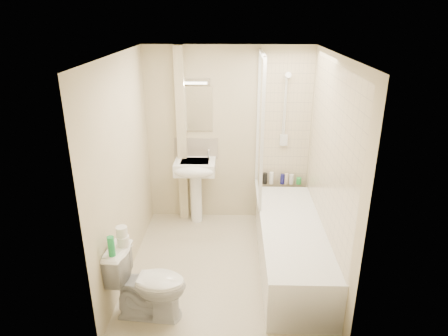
{
  "coord_description": "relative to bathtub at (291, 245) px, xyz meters",
  "views": [
    {
      "loc": [
        0.09,
        -3.93,
        2.79
      ],
      "look_at": [
        -0.02,
        0.2,
        1.16
      ],
      "focal_mm": 32.0,
      "sensor_mm": 36.0,
      "label": 1
    }
  ],
  "objects": [
    {
      "name": "bottle_green",
      "position": [
        0.24,
        1.16,
        0.31
      ],
      "size": [
        0.07,
        0.07,
        0.09
      ],
      "primitive_type": "cylinder",
      "color": "green",
      "rests_on": "bathtub"
    },
    {
      "name": "green_bottle",
      "position": [
        -1.75,
        -0.91,
        0.54
      ],
      "size": [
        0.06,
        0.06,
        0.19
      ],
      "primitive_type": "cylinder",
      "color": "green",
      "rests_on": "toilet"
    },
    {
      "name": "tile_right",
      "position": [
        0.34,
        0.0,
        1.14
      ],
      "size": [
        0.01,
        2.1,
        1.75
      ],
      "primitive_type": "cube",
      "color": "beige",
      "rests_on": "wall_right"
    },
    {
      "name": "toilet_roll_upper",
      "position": [
        -1.7,
        -0.73,
        0.59
      ],
      "size": [
        0.11,
        0.11,
        0.09
      ],
      "primitive_type": "cylinder",
      "color": "white",
      "rests_on": "toilet_roll_lower"
    },
    {
      "name": "mirror",
      "position": [
        -1.19,
        1.24,
        1.29
      ],
      "size": [
        0.46,
        0.01,
        0.6
      ],
      "primitive_type": "cube",
      "color": "white",
      "rests_on": "wall_back"
    },
    {
      "name": "pipe_boxing",
      "position": [
        -1.37,
        1.19,
        0.91
      ],
      "size": [
        0.12,
        0.12,
        2.4
      ],
      "primitive_type": "cube",
      "color": "beige",
      "rests_on": "ground"
    },
    {
      "name": "shower_fixture",
      "position": [
        -0.0,
        1.19,
        1.26
      ],
      "size": [
        0.1,
        0.16,
        0.99
      ],
      "color": "silver",
      "rests_on": "wall_back"
    },
    {
      "name": "strip_light",
      "position": [
        -1.19,
        1.21,
        1.66
      ],
      "size": [
        0.42,
        0.07,
        0.07
      ],
      "primitive_type": "cube",
      "color": "silver",
      "rests_on": "wall_back"
    },
    {
      "name": "wall_back",
      "position": [
        -0.75,
        1.25,
        0.91
      ],
      "size": [
        2.2,
        0.02,
        2.4
      ],
      "primitive_type": "cube",
      "color": "beige",
      "rests_on": "ground"
    },
    {
      "name": "pedestal_sink",
      "position": [
        -1.19,
        1.01,
        0.45
      ],
      "size": [
        0.54,
        0.49,
        1.05
      ],
      "color": "white",
      "rests_on": "ground"
    },
    {
      "name": "tile_back",
      "position": [
        0.0,
        1.24,
        1.14
      ],
      "size": [
        0.7,
        0.01,
        1.75
      ],
      "primitive_type": "cube",
      "color": "beige",
      "rests_on": "wall_back"
    },
    {
      "name": "bottle_cream",
      "position": [
        0.06,
        1.16,
        0.34
      ],
      "size": [
        0.05,
        0.05,
        0.15
      ],
      "primitive_type": "cylinder",
      "color": "beige",
      "rests_on": "bathtub"
    },
    {
      "name": "bottle_white_b",
      "position": [
        0.13,
        1.16,
        0.33
      ],
      "size": [
        0.06,
        0.06,
        0.14
      ],
      "primitive_type": "cylinder",
      "color": "silver",
      "rests_on": "bathtub"
    },
    {
      "name": "bottle_blue",
      "position": [
        0.01,
        1.16,
        0.33
      ],
      "size": [
        0.06,
        0.06,
        0.14
      ],
      "primitive_type": "cylinder",
      "color": "navy",
      "rests_on": "bathtub"
    },
    {
      "name": "splashback",
      "position": [
        -1.19,
        1.24,
        0.74
      ],
      "size": [
        0.6,
        0.02,
        0.3
      ],
      "primitive_type": "cube",
      "color": "beige",
      "rests_on": "wall_back"
    },
    {
      "name": "bottle_white_a",
      "position": [
        -0.14,
        1.16,
        0.35
      ],
      "size": [
        0.06,
        0.06,
        0.17
      ],
      "primitive_type": "cylinder",
      "color": "white",
      "rests_on": "bathtub"
    },
    {
      "name": "shower_screen",
      "position": [
        -0.35,
        0.8,
        1.16
      ],
      "size": [
        0.04,
        0.92,
        1.8
      ],
      "color": "white",
      "rests_on": "bathtub"
    },
    {
      "name": "toilet",
      "position": [
        -1.47,
        -0.82,
        0.08
      ],
      "size": [
        0.55,
        0.8,
        0.74
      ],
      "primitive_type": "imported",
      "rotation": [
        0.0,
        0.0,
        1.47
      ],
      "color": "white",
      "rests_on": "ground"
    },
    {
      "name": "floor",
      "position": [
        -0.75,
        -0.0,
        -0.29
      ],
      "size": [
        2.5,
        2.5,
        0.0
      ],
      "primitive_type": "plane",
      "color": "beige",
      "rests_on": "ground"
    },
    {
      "name": "toilet_roll_lower",
      "position": [
        -1.7,
        -0.74,
        0.5
      ],
      "size": [
        0.12,
        0.12,
        0.09
      ],
      "primitive_type": "cylinder",
      "color": "white",
      "rests_on": "toilet"
    },
    {
      "name": "ceiling",
      "position": [
        -0.75,
        -0.0,
        2.11
      ],
      "size": [
        2.2,
        2.5,
        0.02
      ],
      "primitive_type": "cube",
      "color": "white",
      "rests_on": "wall_back"
    },
    {
      "name": "wall_left",
      "position": [
        -1.85,
        -0.0,
        0.91
      ],
      "size": [
        0.02,
        2.5,
        2.4
      ],
      "primitive_type": "cube",
      "color": "beige",
      "rests_on": "ground"
    },
    {
      "name": "bottle_black_a",
      "position": [
        -0.23,
        1.16,
        0.34
      ],
      "size": [
        0.07,
        0.07,
        0.15
      ],
      "primitive_type": "cylinder",
      "color": "black",
      "rests_on": "bathtub"
    },
    {
      "name": "wall_right",
      "position": [
        0.35,
        -0.0,
        0.91
      ],
      "size": [
        0.02,
        2.5,
        2.4
      ],
      "primitive_type": "cube",
      "color": "beige",
      "rests_on": "ground"
    },
    {
      "name": "bathtub",
      "position": [
        0.0,
        0.0,
        0.0
      ],
      "size": [
        0.7,
        2.1,
        0.55
      ],
      "color": "white",
      "rests_on": "ground"
    }
  ]
}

